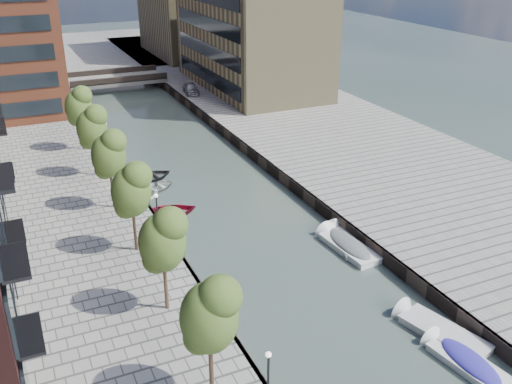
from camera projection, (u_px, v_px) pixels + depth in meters
water at (189, 166)px, 53.03m from camera, size 300.00×300.00×0.00m
quay_right at (337, 138)px, 58.87m from camera, size 20.00×140.00×1.00m
quay_wall_left at (123, 171)px, 50.52m from camera, size 0.25×140.00×1.00m
quay_wall_right at (249, 152)px, 55.13m from camera, size 0.25×140.00×1.00m
far_closure at (84, 52)px, 102.62m from camera, size 80.00×40.00×1.00m
tan_block_near at (250, 33)px, 74.04m from camera, size 12.00×25.00×14.00m
tan_block_far at (187, 5)px, 95.21m from camera, size 12.00×20.00×16.00m
bridge at (116, 79)px, 79.02m from camera, size 13.00×6.00×1.30m
tree_1 at (209, 313)px, 23.58m from camera, size 2.50×2.50×5.95m
tree_2 at (162, 239)px, 29.39m from camera, size 2.50×2.50×5.95m
tree_3 at (131, 189)px, 35.20m from camera, size 2.50×2.50×5.95m
tree_4 at (108, 153)px, 41.00m from camera, size 2.50×2.50×5.95m
tree_5 at (91, 126)px, 46.81m from camera, size 2.50×2.50×5.95m
tree_6 at (78, 105)px, 52.62m from camera, size 2.50×2.50×5.95m
lamp_1 at (158, 217)px, 35.59m from camera, size 0.24×0.24×4.12m
lamp_2 at (107, 141)px, 48.87m from camera, size 0.24×0.24×4.12m
sloop_2 at (166, 216)px, 43.50m from camera, size 4.99×3.61×1.02m
sloop_3 at (155, 190)px, 48.02m from camera, size 4.86×4.17×0.85m
sloop_4 at (149, 180)px, 50.03m from camera, size 5.13×4.18×0.93m
motorboat_1 at (343, 240)px, 39.79m from camera, size 2.40×4.73×1.50m
motorboat_2 at (432, 329)px, 30.89m from camera, size 3.07×5.53×1.75m
motorboat_3 at (462, 360)px, 28.51m from camera, size 2.25×4.85×1.56m
motorboat_4 at (345, 245)px, 39.06m from camera, size 2.20×5.41×1.76m
car at (191, 88)px, 73.17m from camera, size 2.11×4.20×1.37m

